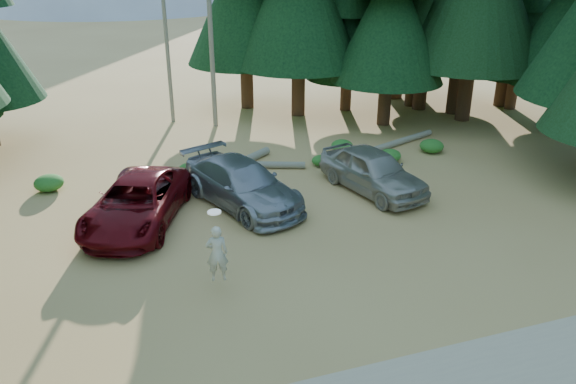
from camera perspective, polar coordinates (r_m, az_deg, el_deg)
name	(u,v)px	position (r m, az deg, el deg)	size (l,w,h in m)	color
ground	(289,263)	(16.77, 0.09, -7.27)	(160.00, 160.00, 0.00)	#B3894C
forest_belt_north	(199,125)	(30.26, -9.04, 6.78)	(36.00, 7.00, 22.00)	black
snag_front	(209,6)	(28.77, -8.00, 18.19)	(0.24, 0.24, 12.00)	slate
snag_back	(165,25)	(30.05, -12.36, 16.20)	(0.20, 0.20, 10.00)	slate
red_pickup	(137,203)	(19.42, -15.11, -1.04)	(2.58, 5.59, 1.55)	#5B070C
silver_minivan_center	(242,184)	(20.21, -4.71, 0.82)	(2.25, 5.54, 1.61)	#93959A
silver_minivan_right	(373,171)	(21.55, 8.61, 2.17)	(1.95, 4.85, 1.65)	#A9A296
frisbee_player	(217,253)	(15.16, -7.23, -6.16)	(0.65, 0.48, 2.03)	beige
log_left	(233,166)	(23.69, -5.64, 2.63)	(0.34, 0.34, 4.82)	slate
log_mid	(263,165)	(23.81, -2.56, 2.78)	(0.30, 0.30, 3.58)	slate
log_right	(399,142)	(27.18, 11.24, 5.02)	(0.30, 0.30, 4.63)	slate
shrub_far_left	(49,183)	(23.42, -23.12, 0.86)	(1.11, 1.11, 0.61)	#26651E
shrub_left	(191,170)	(23.17, -9.87, 2.20)	(1.04, 1.04, 0.57)	#26651E
shrub_center_left	(205,179)	(22.01, -8.40, 1.30)	(1.26, 1.26, 0.69)	#26651E
shrub_center_right	(321,161)	(24.11, 3.39, 3.21)	(0.80, 0.80, 0.44)	#26651E
shrub_right	(342,146)	(25.86, 5.51, 4.70)	(0.99, 0.99, 0.55)	#26651E
shrub_far_right	(390,155)	(24.95, 10.31, 3.68)	(0.97, 0.97, 0.53)	#26651E
shrub_edge_east	(432,146)	(26.47, 14.39, 4.55)	(1.08, 1.08, 0.59)	#26651E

